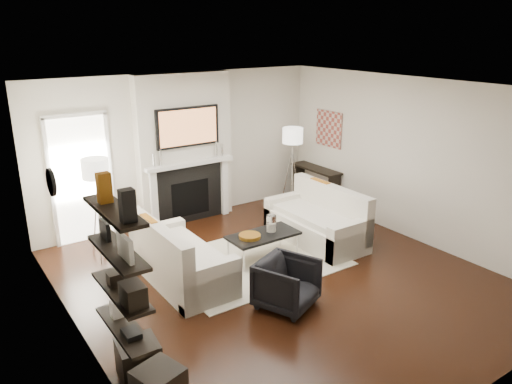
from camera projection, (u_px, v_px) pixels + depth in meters
room_envelope at (281, 189)px, 6.75m from camera, size 6.00×6.00×6.00m
chimney_breast at (185, 149)px, 9.00m from camera, size 1.80×0.25×2.70m
fireplace_surround at (190, 194)px, 9.16m from camera, size 1.30×0.02×1.04m
firebox at (190, 198)px, 9.17m from camera, size 0.75×0.02×0.65m
mantel_pilaster_l at (154, 201)px, 8.74m from camera, size 0.12×0.08×1.10m
mantel_pilaster_r at (225, 187)px, 9.51m from camera, size 0.12×0.08×1.10m
mantel_shelf at (190, 163)px, 8.93m from camera, size 1.70×0.18×0.07m
tv_body at (188, 127)px, 8.74m from camera, size 1.20×0.06×0.70m
tv_screen at (189, 127)px, 8.72m from camera, size 1.10×0.00×0.62m
candlestick_l_tall at (161, 158)px, 8.58m from camera, size 0.04×0.04×0.30m
candlestick_l_short at (154, 160)px, 8.52m from camera, size 0.04×0.04×0.24m
candlestick_r_tall at (216, 149)px, 9.17m from camera, size 0.04×0.04×0.30m
candlestick_r_short at (222, 150)px, 9.25m from camera, size 0.04×0.04×0.24m
hallway_panel at (81, 180)px, 8.18m from camera, size 0.90×0.02×2.10m
door_trim_l at (51, 186)px, 7.91m from camera, size 0.06×0.06×2.16m
door_trim_r at (110, 176)px, 8.42m from camera, size 0.06×0.06×2.16m
door_trim_top at (74, 115)px, 7.83m from camera, size 1.02×0.06×0.06m
rug at (251, 261)px, 7.69m from camera, size 2.60×2.00×0.01m
loveseat_left_base at (183, 267)px, 7.05m from camera, size 0.85×1.80×0.42m
loveseat_left_back at (159, 253)px, 6.77m from camera, size 0.18×1.80×0.80m
loveseat_left_arm_n at (211, 285)px, 6.39m from camera, size 0.85×0.18×0.60m
loveseat_left_arm_s at (159, 242)px, 7.65m from camera, size 0.85×0.18×0.60m
loveseat_left_cushion at (185, 250)px, 6.99m from camera, size 0.63×1.44×0.10m
pillow_left_orange at (149, 232)px, 6.94m from camera, size 0.10×0.42×0.42m
pillow_left_charcoal at (168, 247)px, 6.47m from camera, size 0.10×0.40×0.40m
loveseat_right_base at (315, 229)px, 8.37m from camera, size 0.85×1.80×0.42m
loveseat_right_back at (331, 208)px, 8.45m from camera, size 0.18×1.80×0.80m
loveseat_right_arm_n at (350, 241)px, 7.71m from camera, size 0.85×0.18×0.60m
loveseat_right_arm_s at (286, 211)px, 8.98m from camera, size 0.85×0.18×0.60m
loveseat_right_cushion at (314, 216)px, 8.27m from camera, size 0.63×1.44×0.10m
pillow_right_orange at (320, 192)px, 8.63m from camera, size 0.10×0.42×0.42m
pillow_right_charcoal at (344, 202)px, 8.16m from camera, size 0.10×0.40×0.40m
coffee_table at (263, 235)px, 7.66m from camera, size 1.10×0.55×0.04m
coffee_leg_nw at (244, 261)px, 7.29m from camera, size 0.02×0.02×0.38m
coffee_leg_ne at (297, 245)px, 7.82m from camera, size 0.02×0.02×0.38m
coffee_leg_sw at (228, 250)px, 7.63m from camera, size 0.02×0.02×0.38m
coffee_leg_se at (280, 236)px, 8.17m from camera, size 0.02×0.02×0.38m
hurricane_glass at (271, 223)px, 7.69m from camera, size 0.15×0.15×0.27m
hurricane_candle at (271, 227)px, 7.71m from camera, size 0.09×0.09×0.14m
copper_bowl at (250, 236)px, 7.51m from camera, size 0.33×0.33×0.05m
armchair at (287, 282)px, 6.36m from camera, size 0.88×0.86×0.71m
lamp_left_post at (101, 222)px, 7.65m from camera, size 0.02×0.02×1.20m
lamp_left_shade at (95, 168)px, 7.38m from camera, size 0.40×0.40×0.30m
lamp_left_leg_a at (108, 220)px, 7.71m from camera, size 0.25×0.02×1.23m
lamp_left_leg_b at (95, 221)px, 7.70m from camera, size 0.14×0.22×1.23m
lamp_left_leg_c at (99, 224)px, 7.55m from camera, size 0.14×0.22×1.23m
lamp_right_post at (292, 178)px, 9.91m from camera, size 0.02×0.02×1.20m
lamp_right_shade at (293, 135)px, 9.64m from camera, size 0.40×0.40×0.30m
lamp_right_leg_a at (296, 177)px, 9.97m from camera, size 0.25×0.02×1.23m
lamp_right_leg_b at (287, 177)px, 9.96m from camera, size 0.14×0.22×1.23m
lamp_right_leg_c at (293, 179)px, 9.81m from camera, size 0.14×0.22×1.23m
console_top at (316, 169)px, 10.05m from camera, size 0.35×1.20×0.04m
console_leg_n at (334, 193)px, 9.73m from camera, size 0.30×0.04×0.71m
console_leg_s at (298, 180)px, 10.59m from camera, size 0.30×0.04×0.71m
wall_art at (329, 129)px, 9.76m from camera, size 0.03×0.70×0.70m
shelf_bottom at (125, 328)px, 4.76m from camera, size 0.25×1.00×0.03m
shelf_lower at (121, 291)px, 4.64m from camera, size 0.25×1.00×0.04m
shelf_upper at (118, 252)px, 4.51m from camera, size 0.25×1.00×0.04m
shelf_top at (114, 211)px, 4.39m from camera, size 0.25×1.00×0.04m
decor_magfile_a at (127, 206)px, 4.05m from camera, size 0.12×0.10×0.28m
decor_magfile_b at (104, 188)px, 4.50m from camera, size 0.12×0.10×0.28m
decor_frame_a at (125, 248)px, 4.30m from camera, size 0.04×0.30×0.22m
decor_frame_b at (105, 230)px, 4.73m from camera, size 0.04×0.22×0.18m
decor_wine_rack at (133, 295)px, 4.35m from camera, size 0.18×0.25×0.20m
decor_box_small at (116, 278)px, 4.72m from camera, size 0.15×0.12×0.12m
decor_books at (131, 333)px, 4.61m from camera, size 0.14×0.20×0.05m
decor_box_tall at (116, 309)px, 4.90m from camera, size 0.10×0.10×0.18m
clock_rim at (51, 182)px, 5.88m from camera, size 0.04×0.34×0.34m
clock_face at (53, 182)px, 5.89m from camera, size 0.01×0.29×0.29m
ottoman_near at (139, 360)px, 5.10m from camera, size 0.44×0.44×0.40m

